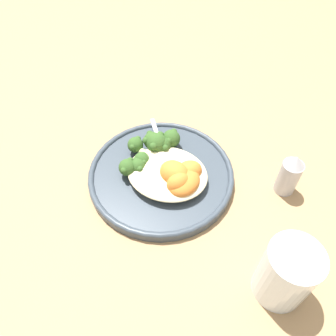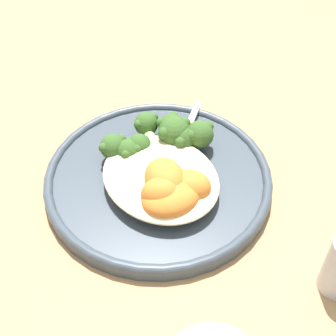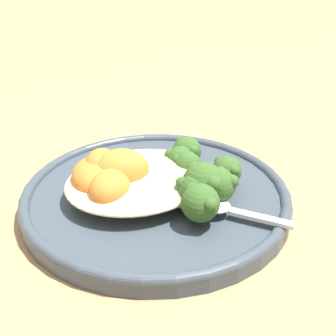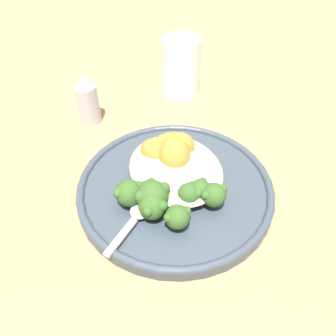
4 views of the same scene
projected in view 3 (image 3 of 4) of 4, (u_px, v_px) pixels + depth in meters
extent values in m
plane|color=#9E7A51|center=(162.00, 203.00, 0.52)|extent=(4.00, 4.00, 0.00)
cylinder|color=#38424C|center=(156.00, 199.00, 0.51)|extent=(0.29, 0.29, 0.02)
torus|color=#38424C|center=(156.00, 193.00, 0.51)|extent=(0.29, 0.29, 0.01)
ellipsoid|color=beige|center=(138.00, 179.00, 0.50)|extent=(0.16, 0.13, 0.02)
ellipsoid|color=#ADC675|center=(169.00, 197.00, 0.47)|extent=(0.04, 0.09, 0.01)
sphere|color=#335623|center=(204.00, 202.00, 0.44)|extent=(0.04, 0.04, 0.04)
sphere|color=#335623|center=(195.00, 189.00, 0.45)|extent=(0.01, 0.01, 0.01)
sphere|color=#335623|center=(213.00, 203.00, 0.43)|extent=(0.01, 0.01, 0.01)
ellipsoid|color=#ADC675|center=(158.00, 189.00, 0.49)|extent=(0.06, 0.08, 0.01)
sphere|color=#335623|center=(196.00, 190.00, 0.46)|extent=(0.04, 0.04, 0.04)
sphere|color=#335623|center=(199.00, 178.00, 0.47)|extent=(0.01, 0.01, 0.01)
sphere|color=#335623|center=(183.00, 183.00, 0.46)|extent=(0.01, 0.01, 0.01)
sphere|color=#335623|center=(193.00, 192.00, 0.45)|extent=(0.01, 0.01, 0.01)
sphere|color=#335623|center=(210.00, 187.00, 0.46)|extent=(0.01, 0.01, 0.01)
ellipsoid|color=#ADC675|center=(157.00, 185.00, 0.49)|extent=(0.08, 0.09, 0.02)
sphere|color=#335623|center=(203.00, 183.00, 0.47)|extent=(0.04, 0.04, 0.04)
sphere|color=#335623|center=(194.00, 170.00, 0.48)|extent=(0.02, 0.02, 0.02)
sphere|color=#335623|center=(213.00, 184.00, 0.45)|extent=(0.02, 0.02, 0.02)
ellipsoid|color=#ADC675|center=(170.00, 188.00, 0.49)|extent=(0.08, 0.08, 0.02)
sphere|color=#335623|center=(217.00, 185.00, 0.47)|extent=(0.04, 0.04, 0.04)
sphere|color=#335623|center=(220.00, 173.00, 0.48)|extent=(0.01, 0.01, 0.01)
sphere|color=#335623|center=(204.00, 178.00, 0.47)|extent=(0.01, 0.01, 0.01)
sphere|color=#335623|center=(215.00, 187.00, 0.46)|extent=(0.01, 0.01, 0.01)
sphere|color=#335623|center=(232.00, 181.00, 0.47)|extent=(0.01, 0.01, 0.01)
ellipsoid|color=#ADC675|center=(178.00, 180.00, 0.50)|extent=(0.11, 0.06, 0.02)
sphere|color=#335623|center=(227.00, 171.00, 0.50)|extent=(0.03, 0.03, 0.03)
sphere|color=#335623|center=(220.00, 161.00, 0.51)|extent=(0.01, 0.01, 0.01)
sphere|color=#335623|center=(234.00, 171.00, 0.49)|extent=(0.01, 0.01, 0.01)
ellipsoid|color=#ADC675|center=(154.00, 180.00, 0.50)|extent=(0.08, 0.02, 0.02)
sphere|color=#335623|center=(186.00, 165.00, 0.52)|extent=(0.03, 0.03, 0.03)
sphere|color=#335623|center=(181.00, 156.00, 0.52)|extent=(0.01, 0.01, 0.01)
sphere|color=#335623|center=(192.00, 165.00, 0.50)|extent=(0.01, 0.01, 0.01)
ellipsoid|color=#ADC675|center=(156.00, 177.00, 0.51)|extent=(0.08, 0.03, 0.02)
sphere|color=#335623|center=(180.00, 160.00, 0.53)|extent=(0.03, 0.03, 0.03)
sphere|color=#335623|center=(182.00, 151.00, 0.53)|extent=(0.01, 0.01, 0.01)
sphere|color=#335623|center=(170.00, 154.00, 0.53)|extent=(0.01, 0.01, 0.01)
sphere|color=#335623|center=(178.00, 160.00, 0.51)|extent=(0.01, 0.01, 0.01)
sphere|color=#335623|center=(191.00, 157.00, 0.52)|extent=(0.01, 0.01, 0.01)
ellipsoid|color=#ADC675|center=(165.00, 170.00, 0.52)|extent=(0.08, 0.04, 0.02)
sphere|color=#335623|center=(187.00, 151.00, 0.54)|extent=(0.03, 0.03, 0.03)
sphere|color=#335623|center=(181.00, 142.00, 0.55)|extent=(0.01, 0.01, 0.01)
sphere|color=#335623|center=(193.00, 151.00, 0.53)|extent=(0.01, 0.01, 0.01)
ellipsoid|color=orange|center=(121.00, 171.00, 0.49)|extent=(0.07, 0.06, 0.05)
ellipsoid|color=orange|center=(101.00, 169.00, 0.49)|extent=(0.06, 0.06, 0.04)
ellipsoid|color=orange|center=(99.00, 177.00, 0.49)|extent=(0.07, 0.08, 0.04)
ellipsoid|color=orange|center=(110.00, 189.00, 0.46)|extent=(0.06, 0.06, 0.04)
cube|color=silver|center=(262.00, 218.00, 0.45)|extent=(0.04, 0.06, 0.00)
ellipsoid|color=silver|center=(210.00, 204.00, 0.47)|extent=(0.05, 0.05, 0.01)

